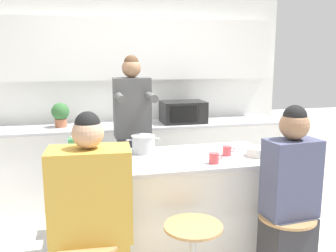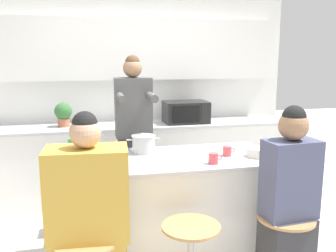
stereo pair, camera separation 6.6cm
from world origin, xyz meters
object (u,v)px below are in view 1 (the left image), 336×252
object	(u,v)px
banana_bunch	(102,165)
potted_plant	(60,113)
person_wrapped_blanket	(92,230)
coffee_cup_far	(214,158)
fruit_bowl	(258,152)
kitchen_island	(170,209)
cooking_pot	(143,144)
coffee_cup_near	(227,151)
microwave	(183,112)
person_cooking	(133,146)
juice_carton	(74,151)
bar_stool_rightmost	(285,250)
person_seated_near	(289,210)

from	to	relation	value
banana_bunch	potted_plant	xyz separation A→B (m)	(-0.36, 1.71, 0.14)
person_wrapped_blanket	coffee_cup_far	bearing A→B (deg)	26.84
fruit_bowl	banana_bunch	xyz separation A→B (m)	(-1.29, -0.03, -0.01)
kitchen_island	coffee_cup_far	xyz separation A→B (m)	(0.29, -0.25, 0.50)
cooking_pot	coffee_cup_near	xyz separation A→B (m)	(0.67, -0.25, -0.04)
microwave	fruit_bowl	bearing A→B (deg)	-83.86
fruit_bowl	potted_plant	size ratio (longest dim) A/B	0.67
person_cooking	cooking_pot	distance (m)	0.46
coffee_cup_far	microwave	distance (m)	1.79
kitchen_island	microwave	xyz separation A→B (m)	(0.54, 1.52, 0.59)
person_cooking	coffee_cup_near	xyz separation A→B (m)	(0.70, -0.70, 0.08)
fruit_bowl	juice_carton	world-z (taller)	juice_carton
coffee_cup_near	cooking_pot	bearing A→B (deg)	159.38
banana_bunch	coffee_cup_near	bearing A→B (deg)	5.82
juice_carton	potted_plant	xyz separation A→B (m)	(-0.16, 1.55, 0.06)
cooking_pot	coffee_cup_near	size ratio (longest dim) A/B	2.78
person_cooking	fruit_bowl	xyz separation A→B (m)	(0.94, -0.78, 0.08)
potted_plant	microwave	bearing A→B (deg)	-1.45
person_wrapped_blanket	cooking_pot	distance (m)	1.04
bar_stool_rightmost	juice_carton	distance (m)	1.74
juice_carton	potted_plant	size ratio (longest dim) A/B	0.77
bar_stool_rightmost	person_seated_near	distance (m)	0.30
coffee_cup_far	kitchen_island	bearing A→B (deg)	139.33
person_cooking	potted_plant	bearing A→B (deg)	128.57
coffee_cup_far	microwave	world-z (taller)	microwave
coffee_cup_far	potted_plant	size ratio (longest dim) A/B	0.39
juice_carton	microwave	size ratio (longest dim) A/B	0.41
coffee_cup_far	banana_bunch	bearing A→B (deg)	173.93
kitchen_island	cooking_pot	size ratio (longest dim) A/B	5.90
bar_stool_rightmost	cooking_pot	bearing A→B (deg)	135.77
person_cooking	person_wrapped_blanket	xyz separation A→B (m)	(-0.46, -1.30, -0.21)
person_seated_near	coffee_cup_near	distance (m)	0.71
person_wrapped_blanket	bar_stool_rightmost	bearing A→B (deg)	3.62
fruit_bowl	juice_carton	size ratio (longest dim) A/B	0.88
kitchen_island	banana_bunch	world-z (taller)	banana_bunch
person_seated_near	fruit_bowl	bearing A→B (deg)	84.26
person_cooking	juice_carton	distance (m)	0.86
cooking_pot	juice_carton	xyz separation A→B (m)	(-0.58, -0.20, 0.03)
kitchen_island	coffee_cup_far	world-z (taller)	coffee_cup_far
person_seated_near	cooking_pot	xyz separation A→B (m)	(-0.90, 0.86, 0.34)
fruit_bowl	coffee_cup_far	world-z (taller)	coffee_cup_far
bar_stool_rightmost	coffee_cup_near	size ratio (longest dim) A/B	5.82
person_seated_near	banana_bunch	bearing A→B (deg)	153.80
kitchen_island	potted_plant	distance (m)	1.91
coffee_cup_far	potted_plant	xyz separation A→B (m)	(-1.21, 1.81, 0.12)
bar_stool_rightmost	coffee_cup_near	world-z (taller)	coffee_cup_near
person_wrapped_blanket	coffee_cup_near	distance (m)	1.34
bar_stool_rightmost	coffee_cup_far	bearing A→B (deg)	134.57
potted_plant	cooking_pot	bearing A→B (deg)	-61.53
person_wrapped_blanket	kitchen_island	bearing A→B (deg)	48.21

